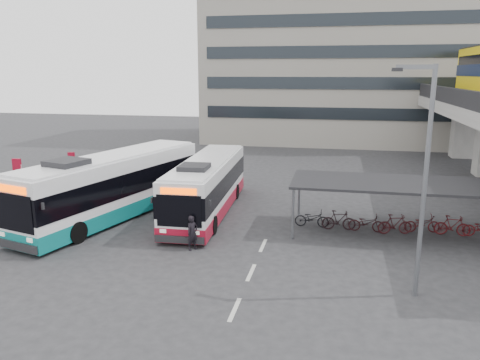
% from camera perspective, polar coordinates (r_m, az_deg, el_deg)
% --- Properties ---
extents(ground, '(120.00, 120.00, 0.00)m').
position_cam_1_polar(ground, '(21.91, -3.70, -7.50)').
color(ground, '#28282B').
rests_on(ground, ground).
extents(bike_shelter, '(10.00, 4.00, 2.54)m').
position_cam_1_polar(bike_shelter, '(23.80, 18.48, -3.05)').
color(bike_shelter, '#595B60').
rests_on(bike_shelter, ground).
extents(office_block, '(30.00, 15.00, 25.00)m').
position_cam_1_polar(office_block, '(55.97, 12.80, 17.67)').
color(office_block, gray).
rests_on(office_block, ground).
extents(road_markings, '(0.15, 7.60, 0.01)m').
position_cam_1_polar(road_markings, '(18.68, 1.35, -11.21)').
color(road_markings, beige).
rests_on(road_markings, ground).
extents(bus_main, '(2.86, 11.07, 3.24)m').
position_cam_1_polar(bus_main, '(25.96, -4.01, -0.75)').
color(bus_main, white).
rests_on(bus_main, ground).
extents(bus_teal, '(5.76, 12.61, 3.65)m').
position_cam_1_polar(bus_teal, '(25.97, -15.16, -0.74)').
color(bus_teal, white).
rests_on(bus_teal, ground).
extents(pedestrian, '(0.63, 0.68, 1.56)m').
position_cam_1_polar(pedestrian, '(20.74, -5.81, -6.45)').
color(pedestrian, black).
rests_on(pedestrian, ground).
extents(lamp_post, '(1.39, 0.38, 7.93)m').
position_cam_1_polar(lamp_post, '(16.62, 21.39, 1.19)').
color(lamp_post, '#595B60').
rests_on(lamp_post, ground).
extents(sign_totem_mid, '(0.56, 0.20, 2.59)m').
position_cam_1_polar(sign_totem_mid, '(31.44, -25.40, 0.12)').
color(sign_totem_mid, maroon).
rests_on(sign_totem_mid, ground).
extents(sign_totem_north, '(0.49, 0.26, 2.27)m').
position_cam_1_polar(sign_totem_north, '(34.57, -19.77, 1.42)').
color(sign_totem_north, maroon).
rests_on(sign_totem_north, ground).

